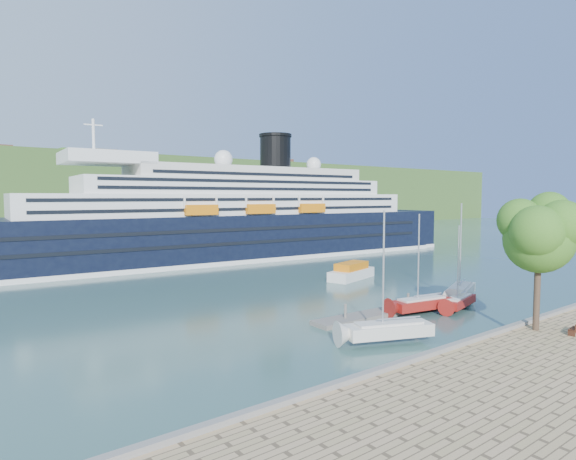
# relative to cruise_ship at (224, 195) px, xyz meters

# --- Properties ---
(ground) EXTENTS (400.00, 400.00, 0.00)m
(ground) POSITION_rel_cruise_ship_xyz_m (-6.02, -55.96, -11.56)
(ground) COLOR #2A4A47
(ground) RESTS_ON ground
(far_hillside) EXTENTS (400.00, 50.00, 24.00)m
(far_hillside) POSITION_rel_cruise_ship_xyz_m (-6.02, 89.04, 0.44)
(far_hillside) COLOR #345622
(far_hillside) RESTS_ON ground
(quay_coping) EXTENTS (220.00, 0.50, 0.30)m
(quay_coping) POSITION_rel_cruise_ship_xyz_m (-6.02, -56.16, -10.41)
(quay_coping) COLOR slate
(quay_coping) RESTS_ON promenade
(cruise_ship) EXTENTS (103.78, 22.47, 23.12)m
(cruise_ship) POSITION_rel_cruise_ship_xyz_m (0.00, 0.00, 0.00)
(cruise_ship) COLOR black
(cruise_ship) RESTS_ON ground
(park_bench) EXTENTS (1.58, 0.82, 0.97)m
(park_bench) POSITION_rel_cruise_ship_xyz_m (-4.80, -59.80, -10.08)
(park_bench) COLOR #4D2416
(park_bench) RESTS_ON promenade
(promenade_tree) EXTENTS (6.96, 6.96, 11.53)m
(promenade_tree) POSITION_rel_cruise_ship_xyz_m (-5.78, -57.46, -4.80)
(promenade_tree) COLOR #275D18
(promenade_tree) RESTS_ON promenade
(floating_pontoon) EXTENTS (18.99, 3.11, 0.42)m
(floating_pontoon) POSITION_rel_cruise_ship_xyz_m (-6.98, -44.44, -11.35)
(floating_pontoon) COLOR gray
(floating_pontoon) RESTS_ON ground
(sailboat_white_near) EXTENTS (7.82, 4.82, 9.80)m
(sailboat_white_near) POSITION_rel_cruise_ship_xyz_m (-14.85, -50.54, -6.66)
(sailboat_white_near) COLOR silver
(sailboat_white_near) RESTS_ON ground
(sailboat_red) EXTENTS (7.38, 3.23, 9.22)m
(sailboat_red) POSITION_rel_cruise_ship_xyz_m (-5.07, -46.29, -6.95)
(sailboat_red) COLOR maroon
(sailboat_red) RESTS_ON ground
(sailboat_white_far) EXTENTS (8.06, 5.05, 10.11)m
(sailboat_white_far) POSITION_rel_cruise_ship_xyz_m (3.02, -45.32, -6.50)
(sailboat_white_far) COLOR silver
(sailboat_white_far) RESTS_ON ground
(tender_launch) EXTENTS (8.81, 5.04, 2.31)m
(tender_launch) POSITION_rel_cruise_ship_xyz_m (3.53, -28.31, -10.41)
(tender_launch) COLOR orange
(tender_launch) RESTS_ON ground
(sailboat_extra) EXTENTS (6.49, 3.19, 8.08)m
(sailboat_extra) POSITION_rel_cruise_ship_xyz_m (-0.80, -47.58, -7.52)
(sailboat_extra) COLOR maroon
(sailboat_extra) RESTS_ON ground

